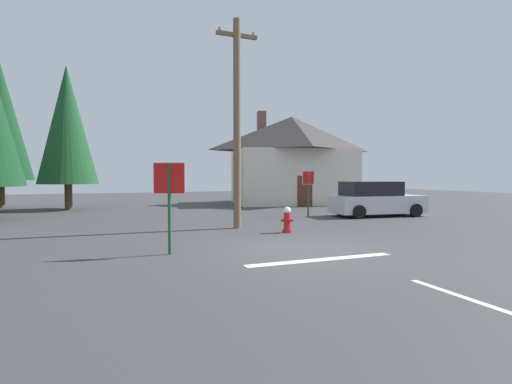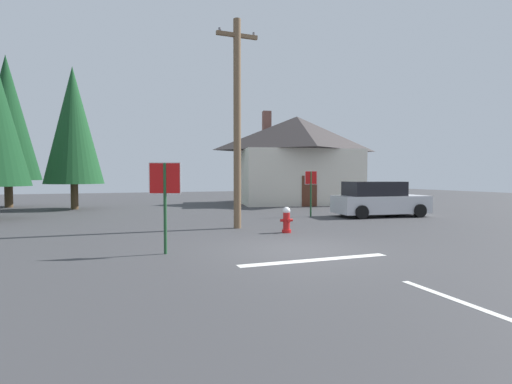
# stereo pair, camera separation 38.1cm
# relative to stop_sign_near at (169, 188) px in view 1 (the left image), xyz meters

# --- Properties ---
(ground_plane) EXTENTS (80.00, 80.00, 0.10)m
(ground_plane) POSITION_rel_stop_sign_near_xyz_m (3.39, -0.66, -1.72)
(ground_plane) COLOR #38383A
(lane_stop_bar) EXTENTS (3.84, 0.36, 0.01)m
(lane_stop_bar) POSITION_rel_stop_sign_near_xyz_m (3.17, -2.06, -1.67)
(lane_stop_bar) COLOR silver
(lane_stop_bar) RESTS_ON ground
(lane_center_stripe) EXTENTS (0.25, 2.75, 0.01)m
(lane_center_stripe) POSITION_rel_stop_sign_near_xyz_m (3.72, -5.70, -1.67)
(lane_center_stripe) COLOR silver
(lane_center_stripe) RESTS_ON ground
(stop_sign_near) EXTENTS (0.76, 0.30, 2.33)m
(stop_sign_near) POSITION_rel_stop_sign_near_xyz_m (0.00, 0.00, 0.00)
(stop_sign_near) COLOR #1E4C28
(stop_sign_near) RESTS_ON ground
(fire_hydrant) EXTENTS (0.45, 0.39, 0.90)m
(fire_hydrant) POSITION_rel_stop_sign_near_xyz_m (4.53, 2.32, -1.23)
(fire_hydrant) COLOR red
(fire_hydrant) RESTS_ON ground
(utility_pole) EXTENTS (1.60, 0.28, 7.83)m
(utility_pole) POSITION_rel_stop_sign_near_xyz_m (3.32, 4.09, 2.42)
(utility_pole) COLOR brown
(utility_pole) RESTS_ON ground
(stop_sign_far) EXTENTS (0.65, 0.08, 2.23)m
(stop_sign_far) POSITION_rel_stop_sign_near_xyz_m (8.03, 6.84, -0.10)
(stop_sign_far) COLOR #1E4C28
(stop_sign_far) RESTS_ON ground
(house) EXTENTS (9.81, 8.32, 6.76)m
(house) POSITION_rel_stop_sign_near_xyz_m (11.77, 15.61, 1.58)
(house) COLOR silver
(house) RESTS_ON ground
(parked_car) EXTENTS (4.71, 2.52, 1.71)m
(parked_car) POSITION_rel_stop_sign_near_xyz_m (11.18, 5.72, -0.86)
(parked_car) COLOR silver
(parked_car) RESTS_ON ground
(pine_tree_mid_left) EXTENTS (3.38, 3.38, 8.44)m
(pine_tree_mid_left) POSITION_rel_stop_sign_near_xyz_m (-2.93, 15.80, 3.30)
(pine_tree_mid_left) COLOR #4C3823
(pine_tree_mid_left) RESTS_ON ground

